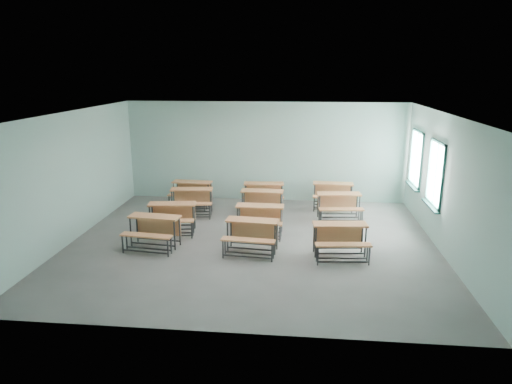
% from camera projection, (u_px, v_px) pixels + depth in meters
% --- Properties ---
extents(room, '(9.04, 8.04, 3.24)m').
position_uv_depth(room, '(255.00, 181.00, 10.94)').
color(room, slate).
rests_on(room, ground).
extents(desk_unit_r0c0, '(1.32, 0.96, 0.77)m').
position_uv_depth(desk_unit_r0c0, '(153.00, 227.00, 10.93)').
color(desk_unit_r0c0, '#CB7A49').
rests_on(desk_unit_r0c0, ground).
extents(desk_unit_r0c1, '(1.30, 0.94, 0.77)m').
position_uv_depth(desk_unit_r0c1, '(251.00, 231.00, 10.65)').
color(desk_unit_r0c1, '#CB7A49').
rests_on(desk_unit_r0c1, ground).
extents(desk_unit_r0c2, '(1.31, 0.94, 0.77)m').
position_uv_depth(desk_unit_r0c2, '(340.00, 236.00, 10.39)').
color(desk_unit_r0c2, '#CB7A49').
rests_on(desk_unit_r0c2, ground).
extents(desk_unit_r1c0, '(1.33, 0.97, 0.77)m').
position_uv_depth(desk_unit_r1c0, '(172.00, 214.00, 11.97)').
color(desk_unit_r1c0, '#CB7A49').
rests_on(desk_unit_r1c0, ground).
extents(desk_unit_r1c1, '(1.24, 0.84, 0.77)m').
position_uv_depth(desk_unit_r1c1, '(259.00, 216.00, 11.79)').
color(desk_unit_r1c1, '#CB7A49').
rests_on(desk_unit_r1c1, ground).
extents(desk_unit_r2c0, '(1.33, 0.97, 0.77)m').
position_uv_depth(desk_unit_r2c0, '(191.00, 198.00, 13.45)').
color(desk_unit_r2c0, '#CB7A49').
rests_on(desk_unit_r2c0, ground).
extents(desk_unit_r2c1, '(1.26, 0.87, 0.77)m').
position_uv_depth(desk_unit_r2c1, '(262.00, 200.00, 13.24)').
color(desk_unit_r2c1, '#CB7A49').
rests_on(desk_unit_r2c1, ground).
extents(desk_unit_r2c2, '(1.30, 0.94, 0.77)m').
position_uv_depth(desk_unit_r2c2, '(339.00, 203.00, 12.94)').
color(desk_unit_r2c2, '#CB7A49').
rests_on(desk_unit_r2c2, ground).
extents(desk_unit_r3c0, '(1.29, 0.92, 0.77)m').
position_uv_depth(desk_unit_r3c0, '(191.00, 190.00, 14.31)').
color(desk_unit_r3c0, '#CB7A49').
rests_on(desk_unit_r3c0, ground).
extents(desk_unit_r3c1, '(1.29, 0.91, 0.77)m').
position_uv_depth(desk_unit_r3c1, '(264.00, 192.00, 14.12)').
color(desk_unit_r3c1, '#CB7A49').
rests_on(desk_unit_r3c1, ground).
extents(desk_unit_r3c2, '(1.26, 0.87, 0.77)m').
position_uv_depth(desk_unit_r3c2, '(333.00, 192.00, 14.12)').
color(desk_unit_r3c2, '#CB7A49').
rests_on(desk_unit_r3c2, ground).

